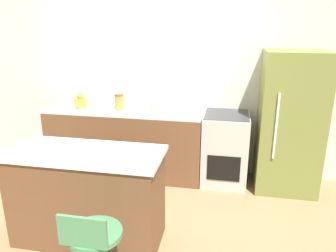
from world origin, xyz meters
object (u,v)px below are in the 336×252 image
oven_range (225,149)px  mixing_bowl (160,108)px  refrigerator (290,123)px  stool_chair (94,252)px  kettle (80,101)px

oven_range → mixing_bowl: 1.01m
refrigerator → oven_range: bearing=179.1°
refrigerator → mixing_bowl: size_ratio=7.21×
stool_chair → kettle: (-1.07, 2.13, 0.62)m
oven_range → mixing_bowl: bearing=-179.0°
kettle → mixing_bowl: bearing=-0.0°
refrigerator → kettle: size_ratio=8.64×
oven_range → stool_chair: size_ratio=1.17×
stool_chair → mixing_bowl: 2.21m
refrigerator → stool_chair: bearing=-128.2°
refrigerator → kettle: bearing=-179.9°
kettle → stool_chair: bearing=-63.4°
oven_range → kettle: (-1.98, -0.02, 0.55)m
stool_chair → oven_range: bearing=67.0°
kettle → mixing_bowl: size_ratio=0.83×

